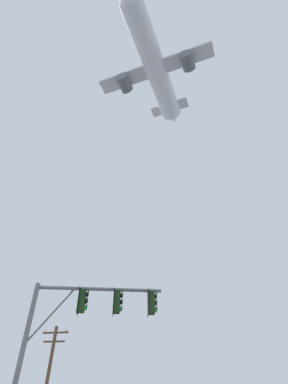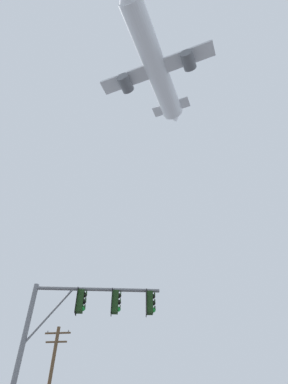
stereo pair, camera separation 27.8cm
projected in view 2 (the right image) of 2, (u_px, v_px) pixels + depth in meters
signal_pole_near at (79, 324)px, 12.19m from camera, size 5.24×1.02×6.75m
airplane at (154, 64)px, 50.87m from camera, size 19.18×24.83×6.84m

